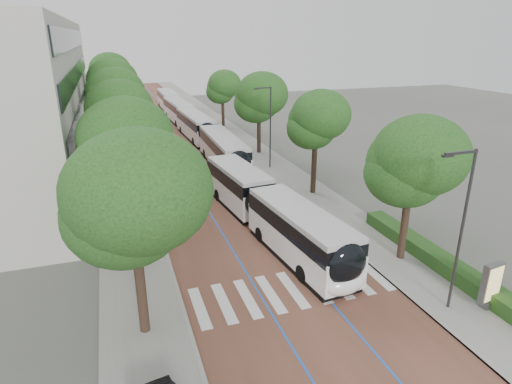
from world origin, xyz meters
The scene contains 21 objects.
ground centered at (0.00, 0.00, 0.00)m, with size 160.00×160.00×0.00m, color #51544C.
road centered at (0.00, 40.00, 0.01)m, with size 11.00×140.00×0.02m, color brown.
sidewalk_left centered at (-7.50, 40.00, 0.06)m, with size 4.00×140.00×0.12m, color gray.
sidewalk_right centered at (7.50, 40.00, 0.06)m, with size 4.00×140.00×0.12m, color gray.
kerb_left centered at (-5.60, 40.00, 0.06)m, with size 0.20×140.00×0.14m, color gray.
kerb_right centered at (5.60, 40.00, 0.06)m, with size 0.20×140.00×0.14m, color gray.
zebra_crossing centered at (0.20, 1.00, 0.03)m, with size 10.55×3.60×0.01m.
lane_line_left centered at (-1.60, 40.00, 0.02)m, with size 0.12×126.00×0.01m, color blue.
lane_line_right centered at (1.60, 40.00, 0.02)m, with size 0.12×126.00×0.01m, color blue.
hedge centered at (9.10, 0.00, 0.52)m, with size 1.20×14.00×0.80m, color #1C4417.
streetlight_near centered at (6.62, -3.00, 4.82)m, with size 1.82×0.20×8.00m.
streetlight_far centered at (6.62, 22.00, 4.82)m, with size 1.82×0.20×8.00m.
lamp_post_left centered at (-6.10, 8.00, 4.12)m, with size 0.14×0.14×8.00m, color #323235.
trees_left centered at (-7.50, 27.10, 6.74)m, with size 6.33×61.17×9.72m.
trees_right centered at (7.70, 21.32, 5.90)m, with size 5.73×47.04×8.49m.
lead_bus centered at (1.52, 7.76, 1.63)m, with size 4.36×18.55×3.20m.
bus_queued_0 centered at (2.52, 23.72, 1.62)m, with size 2.72×12.44×3.20m.
bus_queued_1 centered at (2.38, 37.21, 1.62)m, with size 3.05×12.49×3.20m.
bus_queued_2 centered at (2.14, 49.25, 1.62)m, with size 3.08×12.50×3.20m.
bus_queued_3 centered at (2.24, 61.69, 1.62)m, with size 2.58×12.41×3.20m.
ad_panel centered at (8.54, -3.65, 1.39)m, with size 1.20×0.52×2.43m.
Camera 1 is at (-7.92, -16.82, 12.70)m, focal length 30.00 mm.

